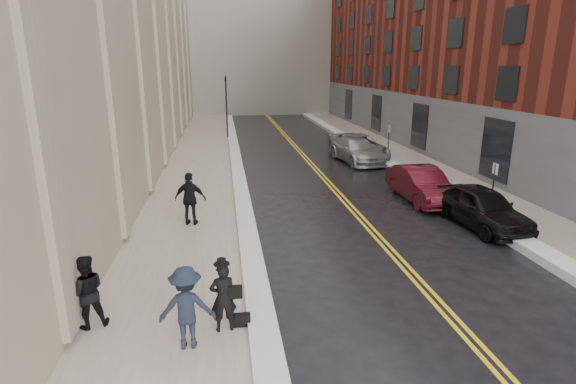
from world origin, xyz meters
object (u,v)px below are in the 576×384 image
object	(u,v)px
car_maroon	(421,184)
pedestrian_b	(187,307)
car_silver_far	(359,147)
pedestrian_c	(190,199)
car_black	(482,207)
pedestrian_main	(223,298)
pedestrian_a	(86,292)
car_silver_near	(357,150)

from	to	relation	value
car_maroon	pedestrian_b	world-z (taller)	pedestrian_b
car_silver_far	car_maroon	bearing A→B (deg)	-93.92
car_maroon	pedestrian_c	xyz separation A→B (m)	(-10.23, -2.17, 0.39)
car_black	car_maroon	size ratio (longest dim) A/B	0.97
pedestrian_b	pedestrian_c	distance (m)	7.90
car_black	pedestrian_c	xyz separation A→B (m)	(-11.08, 1.40, 0.39)
car_silver_far	pedestrian_main	size ratio (longest dim) A/B	3.48
car_silver_far	pedestrian_main	bearing A→B (deg)	-119.08
car_black	pedestrian_c	size ratio (longest dim) A/B	2.26
car_black	pedestrian_a	size ratio (longest dim) A/B	2.59
car_silver_far	pedestrian_a	xyz separation A→B (m)	(-12.14, -18.67, 0.23)
car_maroon	pedestrian_b	size ratio (longest dim) A/B	2.54
car_black	car_silver_near	world-z (taller)	car_black
car_maroon	pedestrian_c	bearing A→B (deg)	-168.96
pedestrian_main	pedestrian_a	world-z (taller)	pedestrian_a
car_silver_far	pedestrian_b	bearing A→B (deg)	-120.34
pedestrian_a	pedestrian_main	bearing A→B (deg)	148.66
pedestrian_c	pedestrian_main	bearing A→B (deg)	110.79
car_silver_far	pedestrian_c	xyz separation A→B (m)	(-10.22, -11.89, 0.37)
pedestrian_b	car_silver_far	bearing A→B (deg)	-115.75
car_maroon	pedestrian_main	size ratio (longest dim) A/B	2.86
car_silver_near	car_silver_far	bearing A→B (deg)	57.56
pedestrian_main	pedestrian_c	bearing A→B (deg)	-89.25
car_maroon	pedestrian_a	distance (m)	15.10
car_silver_near	pedestrian_b	xyz separation A→B (m)	(-9.35, -18.83, 0.31)
car_silver_near	car_black	bearing A→B (deg)	-91.21
car_maroon	pedestrian_main	bearing A→B (deg)	-134.35
car_silver_near	pedestrian_main	xyz separation A→B (m)	(-8.59, -18.33, 0.20)
car_maroon	car_silver_far	xyz separation A→B (m)	(-0.01, 9.72, 0.02)
pedestrian_b	pedestrian_a	bearing A→B (deg)	-24.70
pedestrian_main	pedestrian_a	size ratio (longest dim) A/B	0.93
pedestrian_b	car_silver_near	bearing A→B (deg)	-115.81
car_black	pedestrian_b	xyz separation A→B (m)	(-10.66, -6.48, 0.30)
car_maroon	car_silver_far	distance (m)	9.72
car_silver_far	pedestrian_b	size ratio (longest dim) A/B	3.10
car_black	pedestrian_main	world-z (taller)	pedestrian_main
car_silver_far	pedestrian_c	size ratio (longest dim) A/B	2.83
pedestrian_c	car_silver_far	bearing A→B (deg)	-119.00
pedestrian_b	pedestrian_c	world-z (taller)	pedestrian_c
car_silver_far	pedestrian_a	bearing A→B (deg)	-127.02
car_silver_far	pedestrian_b	world-z (taller)	pedestrian_b
car_black	car_silver_far	size ratio (longest dim) A/B	0.80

